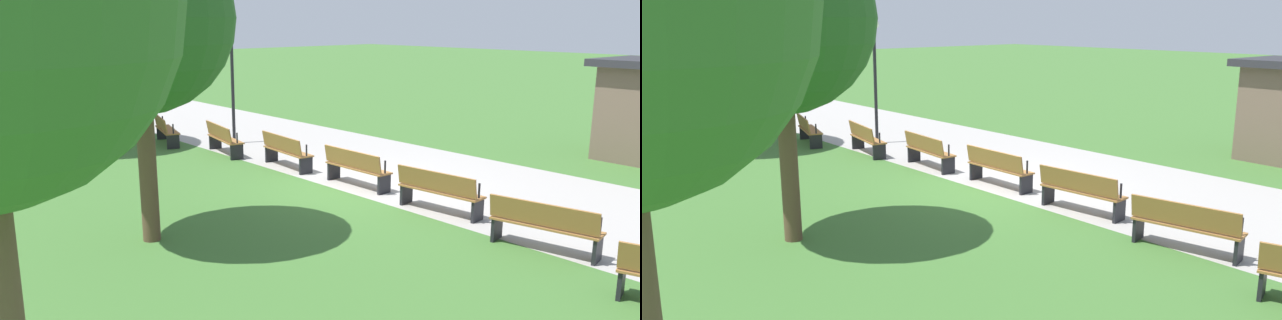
{
  "view_description": "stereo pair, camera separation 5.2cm",
  "coord_description": "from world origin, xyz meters",
  "views": [
    {
      "loc": [
        10.18,
        -9.78,
        3.83
      ],
      "look_at": [
        -0.0,
        -1.16,
        0.8
      ],
      "focal_mm": 34.9,
      "sensor_mm": 36.0,
      "label": 1
    },
    {
      "loc": [
        10.21,
        -9.74,
        3.83
      ],
      "look_at": [
        -0.0,
        -1.16,
        0.8
      ],
      "focal_mm": 34.9,
      "sensor_mm": 36.0,
      "label": 2
    }
  ],
  "objects": [
    {
      "name": "lamp_post",
      "position": [
        -6.29,
        0.61,
        2.69
      ],
      "size": [
        0.32,
        0.32,
        3.84
      ],
      "color": "black",
      "rests_on": "ground"
    },
    {
      "name": "bench_7",
      "position": [
        5.06,
        -0.54,
        0.47
      ],
      "size": [
        1.88,
        0.8,
        0.89
      ],
      "rotation": [
        0.0,
        0.0,
        0.19
      ],
      "color": "#996633",
      "rests_on": "ground"
    },
    {
      "name": "bench_2",
      "position": [
        -7.54,
        -1.12,
        0.47
      ],
      "size": [
        1.88,
        0.95,
        0.89
      ],
      "rotation": [
        0.0,
        0.0,
        -0.28
      ],
      "color": "#996633",
      "rests_on": "ground"
    },
    {
      "name": "ground_plane",
      "position": [
        0.0,
        0.0,
        0.0
      ],
      "size": [
        120.0,
        120.0,
        0.0
      ],
      "primitive_type": "plane",
      "color": "#3D6B2D"
    },
    {
      "name": "bench_1",
      "position": [
        -9.96,
        -1.93,
        0.47
      ],
      "size": [
        1.87,
        1.1,
        0.89
      ],
      "rotation": [
        0.0,
        0.0,
        -0.37
      ],
      "color": "#996633",
      "rests_on": "ground"
    },
    {
      "name": "bench_0",
      "position": [
        -12.28,
        -2.95,
        0.47
      ],
      "size": [
        1.84,
        1.24,
        0.89
      ],
      "rotation": [
        0.0,
        0.0,
        -0.46
      ],
      "color": "#996633",
      "rests_on": "ground"
    },
    {
      "name": "trash_bin",
      "position": [
        -14.1,
        -2.88,
        0.45
      ],
      "size": [
        0.46,
        0.46,
        0.9
      ],
      "primitive_type": "cylinder",
      "color": "black",
      "rests_on": "ground"
    },
    {
      "name": "bench_4",
      "position": [
        -2.54,
        -0.19,
        0.47
      ],
      "size": [
        1.86,
        0.64,
        0.89
      ],
      "rotation": [
        0.0,
        0.0,
        -0.09
      ],
      "color": "#996633",
      "rests_on": "ground"
    },
    {
      "name": "bench_6",
      "position": [
        2.54,
        -0.19,
        0.47
      ],
      "size": [
        1.86,
        0.64,
        0.89
      ],
      "rotation": [
        0.0,
        0.0,
        0.09
      ],
      "color": "#996633",
      "rests_on": "ground"
    },
    {
      "name": "path_paving",
      "position": [
        0.0,
        2.1,
        0.0
      ],
      "size": [
        39.95,
        5.31,
        0.01
      ],
      "primitive_type": "cube",
      "color": "#A39E99",
      "rests_on": "ground"
    },
    {
      "name": "bench_5",
      "position": [
        0.0,
        -0.07,
        0.47
      ],
      "size": [
        1.82,
        0.47,
        0.89
      ],
      "color": "#996633",
      "rests_on": "ground"
    },
    {
      "name": "bench_3",
      "position": [
        -5.06,
        -0.54,
        0.47
      ],
      "size": [
        1.88,
        0.8,
        0.89
      ],
      "rotation": [
        0.0,
        0.0,
        -0.19
      ],
      "color": "#996633",
      "rests_on": "ground"
    },
    {
      "name": "tree_2",
      "position": [
        0.27,
        -5.3,
        3.84
      ],
      "size": [
        3.21,
        3.21,
        5.46
      ],
      "color": "brown",
      "rests_on": "ground"
    }
  ]
}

